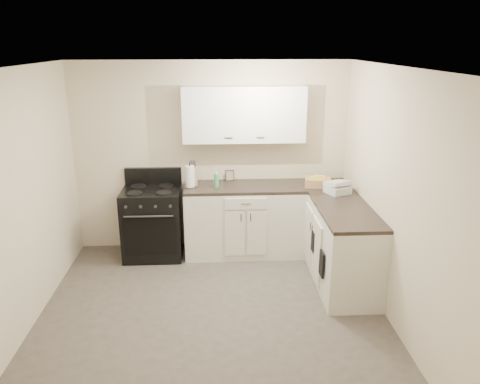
{
  "coord_description": "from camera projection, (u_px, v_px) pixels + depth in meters",
  "views": [
    {
      "loc": [
        0.06,
        -4.26,
        2.72
      ],
      "look_at": [
        0.33,
        0.85,
        1.06
      ],
      "focal_mm": 35.0,
      "sensor_mm": 36.0,
      "label": 1
    }
  ],
  "objects": [
    {
      "name": "soap_bottle",
      "position": [
        216.0,
        181.0,
        5.94
      ],
      "size": [
        0.06,
        0.06,
        0.18
      ],
      "primitive_type": "cylinder",
      "rotation": [
        0.0,
        0.0,
        -0.0
      ],
      "color": "#3EA359",
      "rests_on": "countertop_back"
    },
    {
      "name": "floor",
      "position": [
        213.0,
        314.0,
        4.88
      ],
      "size": [
        3.6,
        3.6,
        0.0
      ],
      "primitive_type": "plane",
      "color": "#473F38",
      "rests_on": "ground"
    },
    {
      "name": "countertop_right",
      "position": [
        339.0,
        202.0,
        5.49
      ],
      "size": [
        0.6,
        1.9,
        0.04
      ],
      "primitive_type": "cube",
      "color": "black",
      "rests_on": "base_cabinets_right"
    },
    {
      "name": "oven_mitt_far",
      "position": [
        313.0,
        242.0,
        5.44
      ],
      "size": [
        0.02,
        0.14,
        0.25
      ],
      "primitive_type": "cube",
      "color": "black",
      "rests_on": "base_cabinets_right"
    },
    {
      "name": "ceiling",
      "position": [
        207.0,
        67.0,
        4.12
      ],
      "size": [
        3.6,
        3.6,
        0.0
      ],
      "primitive_type": "plane",
      "color": "white",
      "rests_on": "wall_back"
    },
    {
      "name": "countertop_grill",
      "position": [
        338.0,
        189.0,
        5.73
      ],
      "size": [
        0.34,
        0.33,
        0.1
      ],
      "primitive_type": "cube",
      "rotation": [
        0.0,
        0.0,
        0.43
      ],
      "color": "silver",
      "rests_on": "countertop_right"
    },
    {
      "name": "oven_mitt_near",
      "position": [
        322.0,
        264.0,
        5.02
      ],
      "size": [
        0.02,
        0.16,
        0.28
      ],
      "primitive_type": "cube",
      "color": "black",
      "rests_on": "base_cabinets_right"
    },
    {
      "name": "stove",
      "position": [
        153.0,
        223.0,
        6.11
      ],
      "size": [
        0.75,
        0.64,
        0.9
      ],
      "primitive_type": "cube",
      "color": "black",
      "rests_on": "floor"
    },
    {
      "name": "base_cabinets_back",
      "position": [
        244.0,
        221.0,
        6.19
      ],
      "size": [
        1.55,
        0.6,
        0.9
      ],
      "primitive_type": "cube",
      "color": "silver",
      "rests_on": "floor"
    },
    {
      "name": "wall_right",
      "position": [
        393.0,
        198.0,
        4.59
      ],
      "size": [
        0.0,
        3.6,
        3.6
      ],
      "primitive_type": "plane",
      "rotation": [
        1.57,
        0.0,
        -1.57
      ],
      "color": "beige",
      "rests_on": "ground"
    },
    {
      "name": "upper_cabinets",
      "position": [
        244.0,
        114.0,
        5.91
      ],
      "size": [
        1.55,
        0.3,
        0.7
      ],
      "primitive_type": "cube",
      "color": "white",
      "rests_on": "wall_back"
    },
    {
      "name": "countertop_back",
      "position": [
        244.0,
        187.0,
        6.05
      ],
      "size": [
        1.55,
        0.6,
        0.04
      ],
      "primitive_type": "cube",
      "color": "black",
      "rests_on": "base_cabinets_back"
    },
    {
      "name": "wall_back",
      "position": [
        211.0,
        157.0,
        6.21
      ],
      "size": [
        3.6,
        0.0,
        3.6
      ],
      "primitive_type": "plane",
      "rotation": [
        1.57,
        0.0,
        0.0
      ],
      "color": "beige",
      "rests_on": "ground"
    },
    {
      "name": "paper_towel",
      "position": [
        190.0,
        177.0,
        5.93
      ],
      "size": [
        0.15,
        0.15,
        0.28
      ],
      "primitive_type": "cylinder",
      "rotation": [
        0.0,
        0.0,
        0.33
      ],
      "color": "white",
      "rests_on": "countertop_back"
    },
    {
      "name": "wall_front",
      "position": [
        208.0,
        299.0,
        2.79
      ],
      "size": [
        3.6,
        0.0,
        3.6
      ],
      "primitive_type": "plane",
      "rotation": [
        -1.57,
        0.0,
        0.0
      ],
      "color": "beige",
      "rests_on": "ground"
    },
    {
      "name": "wicker_basket",
      "position": [
        318.0,
        182.0,
        5.99
      ],
      "size": [
        0.36,
        0.28,
        0.11
      ],
      "primitive_type": "cube",
      "rotation": [
        0.0,
        0.0,
        -0.2
      ],
      "color": "tan",
      "rests_on": "countertop_right"
    },
    {
      "name": "base_cabinets_right",
      "position": [
        337.0,
        239.0,
        5.63
      ],
      "size": [
        0.6,
        1.9,
        0.9
      ],
      "primitive_type": "cube",
      "color": "silver",
      "rests_on": "floor"
    },
    {
      "name": "knife_block",
      "position": [
        193.0,
        176.0,
        6.02
      ],
      "size": [
        0.11,
        0.1,
        0.24
      ],
      "primitive_type": "cube",
      "rotation": [
        0.0,
        0.0,
        0.03
      ],
      "color": "tan",
      "rests_on": "countertop_back"
    },
    {
      "name": "wall_left",
      "position": [
        19.0,
        205.0,
        4.41
      ],
      "size": [
        0.0,
        3.6,
        3.6
      ],
      "primitive_type": "plane",
      "rotation": [
        1.57,
        0.0,
        1.57
      ],
      "color": "beige",
      "rests_on": "ground"
    },
    {
      "name": "picture_frame",
      "position": [
        230.0,
        175.0,
        6.24
      ],
      "size": [
        0.12,
        0.05,
        0.14
      ],
      "primitive_type": "cube",
      "rotation": [
        -0.14,
        0.0,
        0.13
      ],
      "color": "black",
      "rests_on": "countertop_back"
    }
  ]
}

